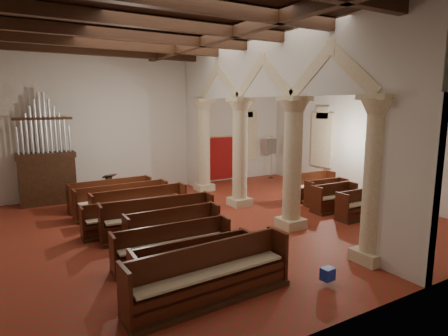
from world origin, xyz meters
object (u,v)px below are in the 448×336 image
lectern (109,190)px  processional_banner (271,163)px  aisle_pew_0 (360,209)px  pipe_organ (47,169)px  nave_pew_0 (211,283)px

lectern → processional_banner: 8.50m
processional_banner → aisle_pew_0: processional_banner is taller
pipe_organ → lectern: bearing=-20.1°
processional_banner → pipe_organ: bearing=-169.4°
aisle_pew_0 → pipe_organ: bearing=140.5°
pipe_organ → aisle_pew_0: (8.96, -7.43, -1.04)m
lectern → aisle_pew_0: lectern is taller
lectern → nave_pew_0: size_ratio=0.32×
nave_pew_0 → aisle_pew_0: (6.93, 2.25, -0.04)m
nave_pew_0 → aisle_pew_0: nave_pew_0 is taller
pipe_organ → lectern: size_ratio=3.94×
processional_banner → aisle_pew_0: bearing=-91.1°
processional_banner → nave_pew_0: (-8.60, -9.40, -0.41)m
pipe_organ → processional_banner: bearing=-1.5°
pipe_organ → nave_pew_0: (2.03, -9.67, -1.00)m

